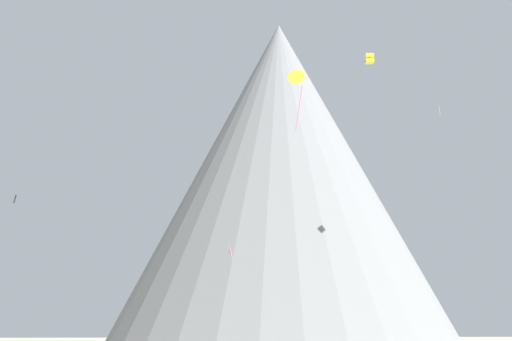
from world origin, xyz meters
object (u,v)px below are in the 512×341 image
(kite_lime_high, at_px, (439,111))
(kite_black_mid, at_px, (15,199))
(rock_massif, at_px, (276,195))
(kite_yellow_high, at_px, (369,59))
(kite_gold_mid, at_px, (296,79))
(kite_rainbow_low, at_px, (230,253))

(kite_lime_high, bearing_deg, kite_black_mid, -18.15)
(rock_massif, bearing_deg, kite_yellow_high, -86.49)
(kite_lime_high, bearing_deg, kite_gold_mid, 19.54)
(kite_yellow_high, bearing_deg, rock_massif, -81.23)
(kite_lime_high, xyz_separation_m, kite_gold_mid, (-21.32, -21.02, -4.93))
(kite_rainbow_low, distance_m, kite_black_mid, 23.04)
(kite_rainbow_low, relative_size, kite_yellow_high, 1.73)
(rock_massif, height_order, kite_black_mid, rock_massif)
(rock_massif, xyz_separation_m, kite_gold_mid, (-5.06, -56.01, -0.98))
(kite_rainbow_low, relative_size, kite_lime_high, 1.33)
(kite_rainbow_low, height_order, kite_yellow_high, kite_yellow_high)
(kite_gold_mid, bearing_deg, rock_massif, -79.51)
(kite_black_mid, bearing_deg, kite_rainbow_low, 126.52)
(kite_rainbow_low, distance_m, kite_yellow_high, 24.55)
(kite_yellow_high, bearing_deg, kite_rainbow_low, -33.06)
(kite_rainbow_low, bearing_deg, kite_black_mid, -81.24)
(kite_gold_mid, bearing_deg, kite_black_mid, -13.36)
(rock_massif, xyz_separation_m, kite_yellow_high, (3.11, -50.69, 3.56))
(kite_lime_high, bearing_deg, rock_massif, -90.14)
(kite_rainbow_low, xyz_separation_m, kite_black_mid, (-22.42, -0.49, 5.29))
(kite_yellow_high, bearing_deg, kite_gold_mid, 38.33)
(kite_yellow_high, xyz_separation_m, kite_black_mid, (-35.45, 9.81, -12.78))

